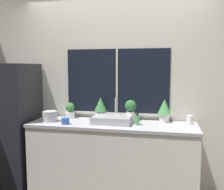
% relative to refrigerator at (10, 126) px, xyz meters
% --- Properties ---
extents(wall_back, '(8.00, 0.09, 2.70)m').
position_rel_refrigerator_xyz_m(wall_back, '(1.40, 0.35, 0.52)').
color(wall_back, beige).
rests_on(wall_back, ground_plane).
extents(wall_left, '(0.06, 7.00, 2.70)m').
position_rel_refrigerator_xyz_m(wall_left, '(-0.60, 1.22, 0.52)').
color(wall_left, beige).
rests_on(wall_left, ground_plane).
extents(counter, '(2.05, 0.58, 0.92)m').
position_rel_refrigerator_xyz_m(counter, '(1.40, 0.00, -0.36)').
color(counter, white).
rests_on(counter, ground_plane).
extents(refrigerator, '(0.65, 0.63, 1.65)m').
position_rel_refrigerator_xyz_m(refrigerator, '(0.00, 0.00, 0.00)').
color(refrigerator, '#232328').
rests_on(refrigerator, ground_plane).
extents(sink, '(0.47, 0.42, 0.29)m').
position_rel_refrigerator_xyz_m(sink, '(1.40, 0.03, 0.14)').
color(sink, '#ADADB2').
rests_on(sink, counter).
extents(potted_plant_far_left, '(0.12, 0.12, 0.21)m').
position_rel_refrigerator_xyz_m(potted_plant_far_left, '(0.77, 0.21, 0.20)').
color(potted_plant_far_left, white).
rests_on(potted_plant_far_left, counter).
extents(potted_plant_center_left, '(0.16, 0.16, 0.29)m').
position_rel_refrigerator_xyz_m(potted_plant_center_left, '(1.20, 0.21, 0.26)').
color(potted_plant_center_left, white).
rests_on(potted_plant_center_left, counter).
extents(potted_plant_center_right, '(0.15, 0.15, 0.27)m').
position_rel_refrigerator_xyz_m(potted_plant_center_right, '(1.60, 0.21, 0.25)').
color(potted_plant_center_right, white).
rests_on(potted_plant_center_right, counter).
extents(potted_plant_far_right, '(0.17, 0.17, 0.29)m').
position_rel_refrigerator_xyz_m(potted_plant_far_right, '(2.02, 0.21, 0.26)').
color(potted_plant_far_right, white).
rests_on(potted_plant_far_right, counter).
extents(soap_bottle, '(0.06, 0.06, 0.14)m').
position_rel_refrigerator_xyz_m(soap_bottle, '(1.71, -0.01, 0.16)').
color(soap_bottle, '#519E5B').
rests_on(soap_bottle, counter).
extents(mug_blue, '(0.09, 0.09, 0.08)m').
position_rel_refrigerator_xyz_m(mug_blue, '(0.85, -0.16, 0.13)').
color(mug_blue, '#3351AD').
rests_on(mug_blue, counter).
extents(mug_white, '(0.07, 0.07, 0.10)m').
position_rel_refrigerator_xyz_m(mug_white, '(2.32, 0.16, 0.15)').
color(mug_white, white).
rests_on(mug_white, counter).
extents(kettle, '(0.19, 0.19, 0.15)m').
position_rel_refrigerator_xyz_m(kettle, '(0.60, -0.05, 0.17)').
color(kettle, '#B2B2B7').
rests_on(kettle, counter).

